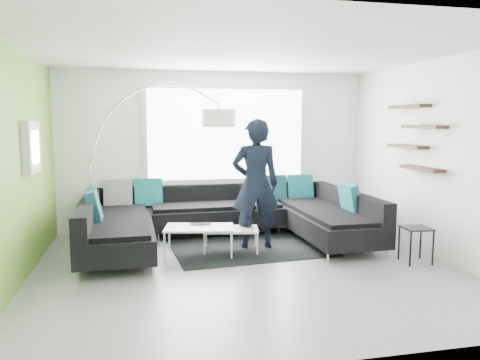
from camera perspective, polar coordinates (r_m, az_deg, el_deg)
name	(u,v)px	position (r m, az deg, el deg)	size (l,w,h in m)	color
ground	(247,269)	(6.26, 0.87, -10.77)	(5.50, 5.50, 0.00)	slate
room_shell	(247,130)	(6.17, 0.80, 6.06)	(5.54, 5.04, 2.82)	white
sectional_sofa	(226,219)	(7.33, -1.76, -4.80)	(4.35, 2.73, 0.93)	black
rug	(249,247)	(7.26, 1.14, -8.19)	(2.33, 1.70, 0.01)	black
coffee_table	(215,239)	(6.94, -3.04, -7.21)	(1.26, 0.73, 0.41)	white
arc_lamp	(89,164)	(7.79, -17.87, 1.91)	(2.37, 1.00, 2.53)	white
side_table	(416,245)	(6.89, 20.63, -7.42)	(0.36, 0.36, 0.49)	black
person	(255,184)	(7.08, 1.90, -0.51)	(0.76, 0.54, 1.97)	black
laptop	(201,224)	(6.91, -4.83, -5.43)	(0.32, 0.22, 0.02)	black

